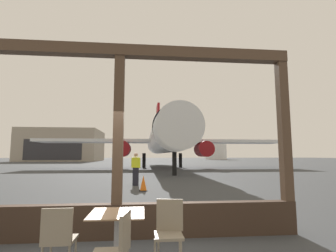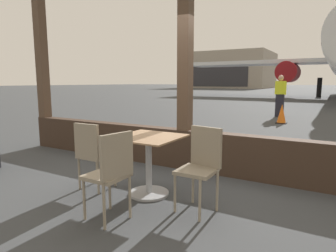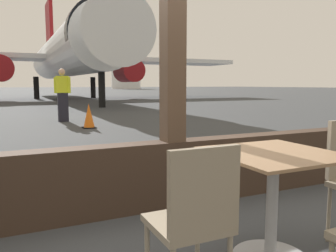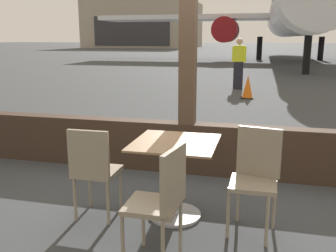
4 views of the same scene
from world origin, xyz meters
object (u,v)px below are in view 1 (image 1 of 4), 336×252
at_px(distant_hangar, 64,146).
at_px(fuel_storage_tank, 216,151).
at_px(ground_crew_worker, 136,168).
at_px(traffic_cone, 143,184).
at_px(cafe_chair_aisle_left, 117,247).
at_px(cafe_chair_window_right, 59,235).
at_px(dining_table, 117,235).
at_px(airplane, 164,139).
at_px(cafe_chair_window_left, 169,227).

distance_m(distant_hangar, fuel_storage_tank, 52.97).
xyz_separation_m(ground_crew_worker, traffic_cone, (0.42, -2.06, -0.57)).
xyz_separation_m(ground_crew_worker, distant_hangar, (-21.91, 59.25, 3.38)).
height_order(cafe_chair_aisle_left, fuel_storage_tank, fuel_storage_tank).
height_order(cafe_chair_window_right, fuel_storage_tank, fuel_storage_tank).
bearing_deg(dining_table, airplane, 83.99).
distance_m(dining_table, cafe_chair_window_right, 0.79).
relative_size(ground_crew_worker, traffic_cone, 2.52).
bearing_deg(fuel_storage_tank, cafe_chair_window_right, -107.64).
bearing_deg(cafe_chair_window_left, cafe_chair_window_right, -173.66).
distance_m(cafe_chair_window_left, distant_hangar, 72.97).
xyz_separation_m(distant_hangar, fuel_storage_tank, (49.36, 19.17, -1.07)).
relative_size(dining_table, cafe_chair_window_left, 0.83).
relative_size(ground_crew_worker, fuel_storage_tank, 0.22).
bearing_deg(fuel_storage_tank, cafe_chair_aisle_left, -107.05).
distance_m(dining_table, fuel_storage_tank, 92.55).
distance_m(cafe_chair_window_left, traffic_cone, 7.95).
distance_m(cafe_chair_window_right, fuel_storage_tank, 93.00).
xyz_separation_m(cafe_chair_window_right, distant_hangar, (-21.19, 69.42, 3.73)).
bearing_deg(fuel_storage_tank, cafe_chair_window_left, -106.78).
xyz_separation_m(dining_table, cafe_chair_aisle_left, (0.08, -0.81, 0.12)).
xyz_separation_m(cafe_chair_aisle_left, ground_crew_worker, (-0.11, 10.74, 0.33)).
xyz_separation_m(cafe_chair_window_right, cafe_chair_aisle_left, (0.83, -0.57, 0.02)).
distance_m(cafe_chair_aisle_left, distant_hangar, 73.47).
bearing_deg(ground_crew_worker, dining_table, -89.87).
relative_size(cafe_chair_window_right, ground_crew_worker, 0.53).
height_order(cafe_chair_aisle_left, distant_hangar, distant_hangar).
bearing_deg(cafe_chair_window_right, cafe_chair_window_left, 6.34).
bearing_deg(distant_hangar, traffic_cone, -69.99).
height_order(cafe_chair_aisle_left, ground_crew_worker, ground_crew_worker).
bearing_deg(airplane, traffic_cone, -97.27).
distance_m(cafe_chair_window_right, cafe_chair_aisle_left, 1.01).
distance_m(traffic_cone, distant_hangar, 65.37).
height_order(dining_table, distant_hangar, distant_hangar).
xyz_separation_m(dining_table, airplane, (2.87, 27.29, 3.19)).
xyz_separation_m(airplane, traffic_cone, (-2.48, -19.43, -3.32)).
bearing_deg(cafe_chair_window_left, distant_hangar, 108.15).
bearing_deg(cafe_chair_window_right, cafe_chair_aisle_left, -34.45).
height_order(cafe_chair_window_left, ground_crew_worker, ground_crew_worker).
relative_size(cafe_chair_window_left, traffic_cone, 1.38).
relative_size(dining_table, distant_hangar, 0.04).
bearing_deg(fuel_storage_tank, dining_table, -107.25).
height_order(distant_hangar, fuel_storage_tank, distant_hangar).
distance_m(airplane, fuel_storage_tank, 65.82).
xyz_separation_m(cafe_chair_aisle_left, traffic_cone, (0.31, 8.67, -0.24)).
distance_m(cafe_chair_window_right, distant_hangar, 72.68).
bearing_deg(fuel_storage_tank, distant_hangar, -158.78).
distance_m(cafe_chair_window_right, ground_crew_worker, 10.20).
relative_size(cafe_chair_window_right, airplane, 0.03).
xyz_separation_m(traffic_cone, distant_hangar, (-22.33, 61.32, 3.95)).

